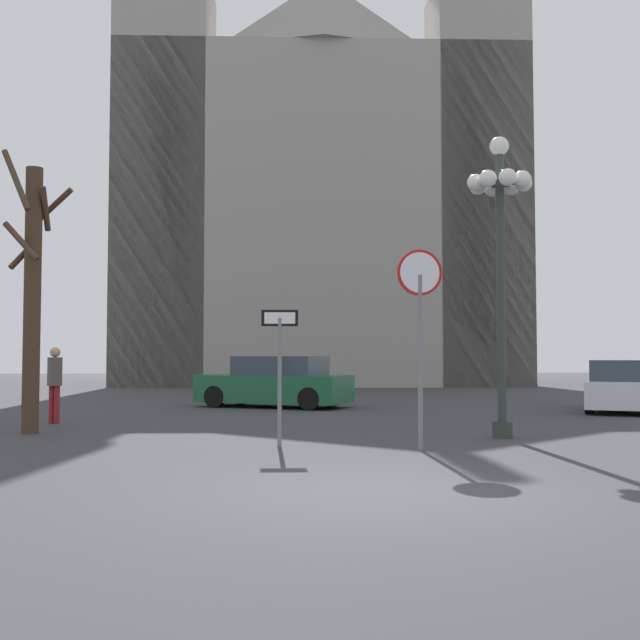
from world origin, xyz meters
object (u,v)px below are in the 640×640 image
(pedestrian_walking, at_px, (55,377))
(parked_car_near_white, at_px, (623,387))
(parked_car_far_green, at_px, (276,383))
(bare_tree, at_px, (32,290))
(stop_sign, at_px, (420,311))
(street_lamp, at_px, (500,230))
(cathedral, at_px, (320,186))
(one_way_arrow_sign, at_px, (280,359))

(pedestrian_walking, bearing_deg, parked_car_near_white, 10.93)
(parked_car_far_green, bearing_deg, parked_car_near_white, -13.96)
(bare_tree, distance_m, parked_car_near_white, 15.31)
(stop_sign, height_order, street_lamp, street_lamp)
(cathedral, height_order, street_lamp, cathedral)
(stop_sign, xyz_separation_m, one_way_arrow_sign, (-2.22, 0.75, -0.78))
(one_way_arrow_sign, relative_size, bare_tree, 0.41)
(street_lamp, bearing_deg, parked_car_far_green, 114.42)
(cathedral, xyz_separation_m, stop_sign, (-0.71, -29.72, -8.80))
(parked_car_near_white, bearing_deg, one_way_arrow_sign, -142.30)
(bare_tree, bearing_deg, parked_car_far_green, 56.19)
(parked_car_near_white, height_order, parked_car_far_green, parked_car_far_green)
(cathedral, height_order, parked_car_far_green, cathedral)
(parked_car_near_white, relative_size, parked_car_far_green, 1.00)
(street_lamp, distance_m, pedestrian_walking, 10.09)
(one_way_arrow_sign, xyz_separation_m, parked_car_far_green, (0.11, 9.73, -0.74))
(one_way_arrow_sign, xyz_separation_m, bare_tree, (-4.77, 2.44, 1.34))
(parked_car_near_white, bearing_deg, cathedral, 107.07)
(pedestrian_walking, bearing_deg, street_lamp, -22.06)
(parked_car_far_green, bearing_deg, street_lamp, -65.58)
(stop_sign, xyz_separation_m, pedestrian_walking, (-7.11, 5.34, -1.19))
(parked_car_far_green, bearing_deg, one_way_arrow_sign, -90.67)
(bare_tree, bearing_deg, one_way_arrow_sign, -27.05)
(stop_sign, distance_m, parked_car_near_white, 11.06)
(stop_sign, height_order, bare_tree, bare_tree)
(cathedral, bearing_deg, street_lamp, -87.61)
(street_lamp, xyz_separation_m, parked_car_near_white, (5.46, 6.43, -3.17))
(parked_car_near_white, bearing_deg, street_lamp, -130.32)
(parked_car_far_green, xyz_separation_m, pedestrian_walking, (-5.00, -5.14, 0.32))
(cathedral, distance_m, street_lamp, 28.94)
(one_way_arrow_sign, height_order, bare_tree, bare_tree)
(bare_tree, xyz_separation_m, parked_car_near_white, (14.33, 4.95, -2.13))
(stop_sign, height_order, parked_car_near_white, stop_sign)
(street_lamp, xyz_separation_m, parked_car_far_green, (-3.98, 8.78, -3.12))
(street_lamp, height_order, pedestrian_walking, street_lamp)
(bare_tree, relative_size, parked_car_near_white, 1.17)
(street_lamp, relative_size, parked_car_far_green, 1.17)
(cathedral, bearing_deg, parked_car_far_green, -98.33)
(stop_sign, xyz_separation_m, bare_tree, (-6.99, 3.19, 0.57))
(one_way_arrow_sign, bearing_deg, parked_car_near_white, 37.70)
(bare_tree, relative_size, parked_car_far_green, 1.16)
(bare_tree, height_order, parked_car_near_white, bare_tree)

